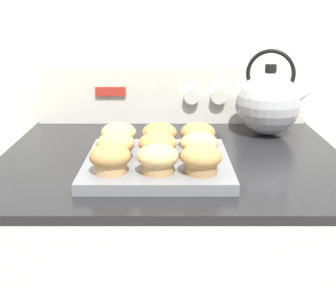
# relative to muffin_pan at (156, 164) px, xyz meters

# --- Properties ---
(wall_back) EXTENTS (8.00, 0.05, 2.40)m
(wall_back) POSITION_rel_muffin_pan_xyz_m (0.03, 0.47, 0.25)
(wall_back) COLOR silver
(wall_back) RESTS_ON ground_plane
(control_panel) EXTENTS (0.77, 0.07, 0.16)m
(control_panel) POSITION_rel_muffin_pan_xyz_m (0.03, 0.42, 0.07)
(control_panel) COLOR silver
(control_panel) RESTS_ON stove_range
(muffin_pan) EXTENTS (0.30, 0.30, 0.02)m
(muffin_pan) POSITION_rel_muffin_pan_xyz_m (0.00, 0.00, 0.00)
(muffin_pan) COLOR slate
(muffin_pan) RESTS_ON stove_range
(muffin_r0_c0) EXTENTS (0.08, 0.08, 0.06)m
(muffin_r0_c0) POSITION_rel_muffin_pan_xyz_m (-0.09, -0.08, 0.04)
(muffin_r0_c0) COLOR tan
(muffin_r0_c0) RESTS_ON muffin_pan
(muffin_r0_c1) EXTENTS (0.08, 0.08, 0.06)m
(muffin_r0_c1) POSITION_rel_muffin_pan_xyz_m (0.00, -0.08, 0.04)
(muffin_r0_c1) COLOR tan
(muffin_r0_c1) RESTS_ON muffin_pan
(muffin_r0_c2) EXTENTS (0.08, 0.08, 0.06)m
(muffin_r0_c2) POSITION_rel_muffin_pan_xyz_m (0.08, -0.09, 0.04)
(muffin_r0_c2) COLOR #A37A4C
(muffin_r0_c2) RESTS_ON muffin_pan
(muffin_r1_c0) EXTENTS (0.08, 0.08, 0.06)m
(muffin_r1_c0) POSITION_rel_muffin_pan_xyz_m (-0.09, 0.00, 0.04)
(muffin_r1_c0) COLOR #A37A4C
(muffin_r1_c0) RESTS_ON muffin_pan
(muffin_r1_c1) EXTENTS (0.08, 0.08, 0.06)m
(muffin_r1_c1) POSITION_rel_muffin_pan_xyz_m (0.00, 0.00, 0.04)
(muffin_r1_c1) COLOR tan
(muffin_r1_c1) RESTS_ON muffin_pan
(muffin_r1_c2) EXTENTS (0.08, 0.08, 0.06)m
(muffin_r1_c2) POSITION_rel_muffin_pan_xyz_m (0.09, 0.00, 0.04)
(muffin_r1_c2) COLOR #A37A4C
(muffin_r1_c2) RESTS_ON muffin_pan
(muffin_r2_c0) EXTENTS (0.08, 0.08, 0.06)m
(muffin_r2_c0) POSITION_rel_muffin_pan_xyz_m (-0.09, 0.08, 0.04)
(muffin_r2_c0) COLOR olive
(muffin_r2_c0) RESTS_ON muffin_pan
(muffin_r2_c1) EXTENTS (0.08, 0.08, 0.06)m
(muffin_r2_c1) POSITION_rel_muffin_pan_xyz_m (0.00, 0.08, 0.04)
(muffin_r2_c1) COLOR tan
(muffin_r2_c1) RESTS_ON muffin_pan
(muffin_r2_c2) EXTENTS (0.08, 0.08, 0.06)m
(muffin_r2_c2) POSITION_rel_muffin_pan_xyz_m (0.09, 0.08, 0.04)
(muffin_r2_c2) COLOR tan
(muffin_r2_c2) RESTS_ON muffin_pan
(tea_kettle) EXTENTS (0.20, 0.16, 0.22)m
(tea_kettle) POSITION_rel_muffin_pan_xyz_m (0.29, 0.28, 0.07)
(tea_kettle) COLOR #ADAFB5
(tea_kettle) RESTS_ON stove_range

